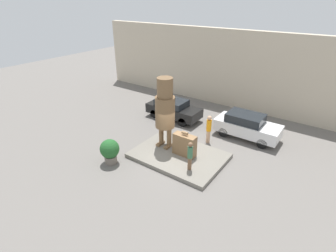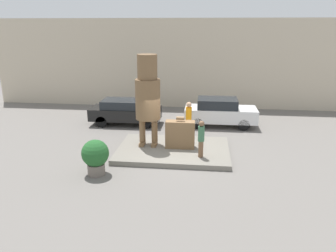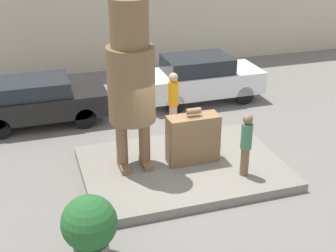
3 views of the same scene
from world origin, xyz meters
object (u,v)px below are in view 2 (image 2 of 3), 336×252
Objects in this scene: parked_car_black at (125,111)px; parked_car_white at (220,112)px; worker_hivis at (189,118)px; tourist at (201,137)px; giant_suitcase at (180,134)px; statue_figure at (148,93)px; planter_pot at (95,156)px.

parked_car_black is 1.00× the size of parked_car_white.
tourist is at bearing -78.30° from worker_hivis.
parked_car_white is (0.99, 5.48, -0.26)m from tourist.
parked_car_white is at bearing 66.21° from giant_suitcase.
statue_figure is 3.27m from worker_hivis.
giant_suitcase is 0.36× the size of parked_car_white.
worker_hivis is (-0.71, 3.43, -0.10)m from tourist.
tourist is 6.91m from parked_car_black.
statue_figure is 3.88m from planter_pot.
planter_pot is 0.78× the size of worker_hivis.
tourist is 0.39× the size of parked_car_white.
worker_hivis reaches higher than tourist.
parked_car_black is (-2.09, 3.91, -1.90)m from statue_figure.
tourist reaches higher than giant_suitcase.
giant_suitcase is 4.15m from planter_pot.
worker_hivis is (1.77, 2.18, -1.68)m from statue_figure.
tourist is at bearing 23.12° from planter_pot.
parked_car_black is at bearing 118.09° from statue_figure.
statue_figure is at bearing 171.64° from giant_suitcase.
parked_car_black is at bearing -176.78° from parked_car_white.
statue_figure is 2.61× the size of tourist.
planter_pot is at bearing -125.00° from parked_car_white.
statue_figure is 1.03× the size of parked_car_black.
tourist is at bearing -48.50° from parked_car_black.
statue_figure is at bearing -129.42° from parked_car_white.
statue_figure reaches higher than giant_suitcase.
parked_car_white is (3.47, 4.23, -1.84)m from statue_figure.
worker_hivis is at bearing 50.85° from statue_figure.
giant_suitcase is at bearing 41.84° from planter_pot.
parked_car_white is at bearing 55.00° from planter_pot.
parked_car_black is at bearing 131.50° from tourist.
tourist is at bearing -26.80° from statue_figure.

